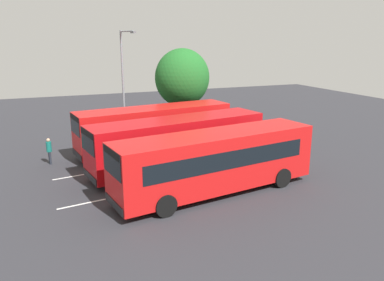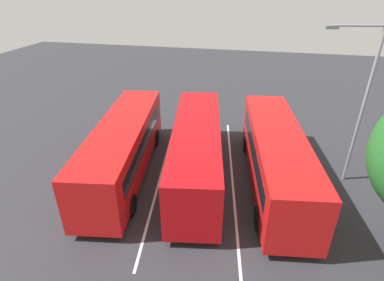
{
  "view_description": "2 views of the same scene",
  "coord_description": "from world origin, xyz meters",
  "px_view_note": "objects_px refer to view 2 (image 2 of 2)",
  "views": [
    {
      "loc": [
        7.27,
        20.3,
        7.53
      ],
      "look_at": [
        -0.78,
        0.42,
        1.84
      ],
      "focal_mm": 35.75,
      "sensor_mm": 36.0,
      "label": 1
    },
    {
      "loc": [
        -14.17,
        -2.8,
        9.91
      ],
      "look_at": [
        1.32,
        0.55,
        1.45
      ],
      "focal_mm": 28.56,
      "sensor_mm": 36.0,
      "label": 2
    }
  ],
  "objects_px": {
    "bus_center_left": "(197,149)",
    "bus_center_right": "(124,146)",
    "street_lamp": "(360,99)",
    "bus_far_left": "(276,156)",
    "pedestrian": "(270,117)"
  },
  "relations": [
    {
      "from": "bus_center_left",
      "to": "bus_center_right",
      "type": "height_order",
      "value": "same"
    },
    {
      "from": "bus_center_right",
      "to": "street_lamp",
      "type": "distance_m",
      "value": 12.34
    },
    {
      "from": "bus_far_left",
      "to": "bus_center_right",
      "type": "bearing_deg",
      "value": 87.05
    },
    {
      "from": "bus_center_right",
      "to": "pedestrian",
      "type": "height_order",
      "value": "bus_center_right"
    },
    {
      "from": "pedestrian",
      "to": "street_lamp",
      "type": "xyz_separation_m",
      "value": [
        -5.68,
        -3.79,
        3.74
      ]
    },
    {
      "from": "bus_far_left",
      "to": "bus_center_left",
      "type": "bearing_deg",
      "value": 84.61
    },
    {
      "from": "bus_far_left",
      "to": "street_lamp",
      "type": "height_order",
      "value": "street_lamp"
    },
    {
      "from": "bus_far_left",
      "to": "pedestrian",
      "type": "bearing_deg",
      "value": -6.7
    },
    {
      "from": "street_lamp",
      "to": "pedestrian",
      "type": "bearing_deg",
      "value": -65.56
    },
    {
      "from": "bus_far_left",
      "to": "bus_center_left",
      "type": "xyz_separation_m",
      "value": [
        -0.18,
        4.18,
        0.0
      ]
    },
    {
      "from": "bus_center_left",
      "to": "pedestrian",
      "type": "distance_m",
      "value": 8.15
    },
    {
      "from": "street_lamp",
      "to": "bus_center_left",
      "type": "bearing_deg",
      "value": 0.58
    },
    {
      "from": "bus_far_left",
      "to": "street_lamp",
      "type": "distance_m",
      "value": 4.86
    },
    {
      "from": "bus_center_right",
      "to": "street_lamp",
      "type": "bearing_deg",
      "value": -89.55
    },
    {
      "from": "bus_center_left",
      "to": "pedestrian",
      "type": "relative_size",
      "value": 6.64
    }
  ]
}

